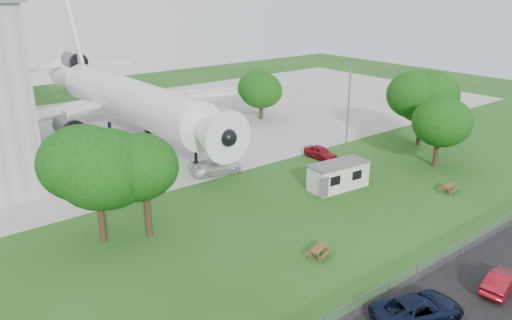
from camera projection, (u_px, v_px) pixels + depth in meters
ground at (333, 224)px, 42.23m from camera, size 160.00×160.00×0.00m
asphalt_strip at (479, 294)px, 32.63m from camera, size 120.00×8.00×0.02m
concrete_apron at (135, 129)px, 70.27m from camera, size 120.00×46.00×0.03m
airliner at (125, 96)px, 65.77m from camera, size 46.36×47.73×17.69m
site_cabin at (338, 176)px, 49.36m from camera, size 6.87×3.30×2.62m
picnic_west at (319, 256)px, 37.22m from camera, size 2.20×2.02×0.76m
picnic_east at (448, 192)px, 48.77m from camera, size 2.06×1.82×0.76m
fence at (432, 272)px, 35.22m from camera, size 58.00×0.04×1.30m
lamp_mast at (347, 125)px, 49.63m from camera, size 0.16×0.16×12.00m
tree_west_big at (96, 169)px, 37.47m from camera, size 8.45×8.45×10.30m
tree_west_small at (144, 168)px, 38.41m from camera, size 6.73×6.73×9.21m
tree_east_front at (440, 118)px, 53.96m from camera, size 6.39×6.39×8.77m
tree_east_back at (423, 99)px, 61.11m from camera, size 8.64×8.64×10.29m
tree_far_apron at (261, 89)px, 73.80m from camera, size 6.82×6.82×8.07m
car_centre_sedan at (502, 282)px, 32.82m from camera, size 4.33×2.03×1.37m
car_west_estate at (418, 309)px, 29.83m from camera, size 6.24×4.30×1.58m
car_ne_hatch at (321, 153)px, 57.95m from camera, size 1.79×4.35×1.48m
car_apron_van at (217, 167)px, 53.20m from camera, size 5.90×3.36×1.61m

